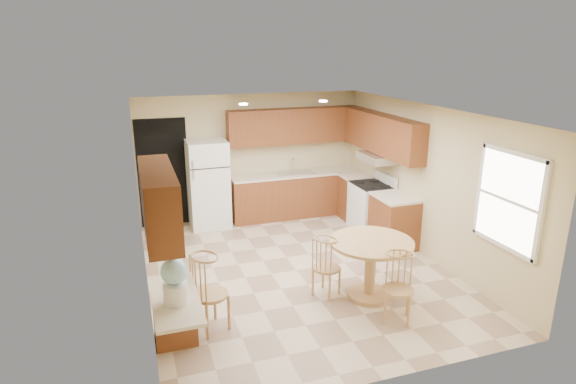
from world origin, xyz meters
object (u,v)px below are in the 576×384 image
object	(u,v)px
chair_table_a	(329,263)
chair_desk	(211,288)
refrigerator	(208,184)
dining_table	(371,261)
water_crock	(175,280)
stove	(371,207)
chair_table_b	(402,284)

from	to	relation	value
chair_table_a	chair_desk	xyz separation A→B (m)	(-1.69, -0.35, 0.08)
refrigerator	chair_desk	xyz separation A→B (m)	(-0.60, -3.70, -0.24)
refrigerator	chair_desk	bearing A→B (deg)	-99.22
dining_table	chair_desk	bearing A→B (deg)	-175.32
refrigerator	water_crock	xyz separation A→B (m)	(-1.05, -4.19, 0.19)
chair_desk	chair_table_a	bearing A→B (deg)	78.53
stove	chair_desk	xyz separation A→B (m)	(-3.47, -2.48, 0.14)
refrigerator	chair_desk	size ratio (longest dim) A/B	1.70
chair_table_a	chair_table_b	distance (m)	1.08
chair_table_a	water_crock	xyz separation A→B (m)	(-2.14, -0.84, 0.51)
dining_table	chair_table_a	distance (m)	0.58
dining_table	chair_table_a	world-z (taller)	chair_table_a
chair_desk	dining_table	bearing A→B (deg)	71.50
refrigerator	water_crock	world-z (taller)	refrigerator
dining_table	chair_table_a	xyz separation A→B (m)	(-0.55, 0.17, -0.03)
chair_table_a	chair_desk	bearing A→B (deg)	-114.29
stove	chair_table_a	world-z (taller)	stove
refrigerator	chair_table_a	bearing A→B (deg)	-71.94
chair_desk	refrigerator	bearing A→B (deg)	147.60
chair_table_b	water_crock	world-z (taller)	water_crock
dining_table	water_crock	distance (m)	2.82
dining_table	water_crock	world-z (taller)	water_crock
refrigerator	stove	bearing A→B (deg)	-22.99
chair_desk	water_crock	size ratio (longest dim) A/B	1.68
water_crock	chair_desk	bearing A→B (deg)	47.63
stove	water_crock	size ratio (longest dim) A/B	1.83
refrigerator	water_crock	size ratio (longest dim) A/B	2.85
dining_table	water_crock	bearing A→B (deg)	-165.88
refrigerator	chair_table_a	world-z (taller)	refrigerator
dining_table	water_crock	xyz separation A→B (m)	(-2.69, -0.68, 0.48)
chair_table_b	refrigerator	bearing A→B (deg)	-37.92
dining_table	chair_table_b	world-z (taller)	chair_table_b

